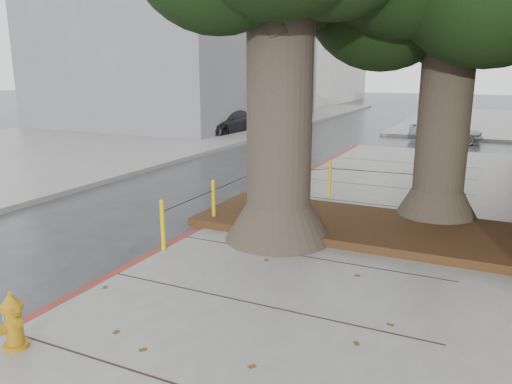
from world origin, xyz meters
TOP-DOWN VIEW (x-y plane):
  - ground at (0.00, 0.00)m, footprint 140.00×140.00m
  - sidewalk_opposite at (-14.00, 10.00)m, footprint 14.00×60.00m
  - curb_red at (-2.00, 2.50)m, footprint 0.14×26.00m
  - planter_bed at (0.90, 3.90)m, footprint 6.40×2.60m
  - building_far_grey at (-15.00, 22.00)m, footprint 12.00×16.00m
  - building_far_white at (-17.00, 45.00)m, footprint 12.00×18.00m
  - bollard_ring at (-0.87, 4.38)m, footprint 3.79×5.39m
  - fire_hydrant at (-1.55, -2.21)m, footprint 0.37×0.37m
  - car_silver at (1.22, 18.96)m, footprint 3.27×1.36m
  - car_dark at (-9.53, 17.32)m, footprint 2.07×4.47m

SIDE VIEW (x-z plane):
  - ground at x=0.00m, z-range 0.00..0.00m
  - sidewalk_opposite at x=-14.00m, z-range 0.00..0.15m
  - curb_red at x=-2.00m, z-range -0.01..0.15m
  - planter_bed at x=0.90m, z-range 0.15..0.31m
  - fire_hydrant at x=-1.55m, z-range 0.14..0.84m
  - car_silver at x=1.22m, z-range 0.00..1.11m
  - car_dark at x=-9.53m, z-range 0.00..1.26m
  - bollard_ring at x=-0.87m, z-range 0.19..1.14m
  - building_far_grey at x=-15.00m, z-range 0.00..12.00m
  - building_far_white at x=-17.00m, z-range 0.00..15.00m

